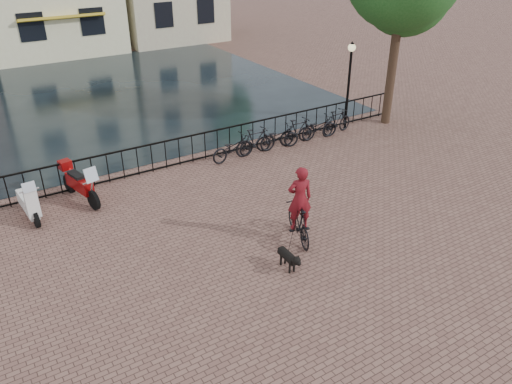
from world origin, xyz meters
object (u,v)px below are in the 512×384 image
lamp_post (350,72)px  dog (288,258)px  motorcycle (79,180)px  scooter (26,196)px  cyclist (299,208)px

lamp_post → dog: 10.08m
lamp_post → motorcycle: bearing=-178.1°
motorcycle → scooter: size_ratio=1.27×
dog → scooter: (-4.85, 5.86, 0.44)m
cyclist → dog: 1.50m
motorcycle → scooter: 1.54m
dog → motorcycle: motorcycle is taller
dog → scooter: scooter is taller
dog → scooter: size_ratio=0.54×
lamp_post → scooter: size_ratio=2.17×
motorcycle → scooter: (-1.52, -0.25, 0.02)m
scooter → dog: bearing=-55.2°
motorcycle → scooter: bearing=176.2°
cyclist → scooter: cyclist is taller
lamp_post → motorcycle: (-10.78, -0.35, -1.68)m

